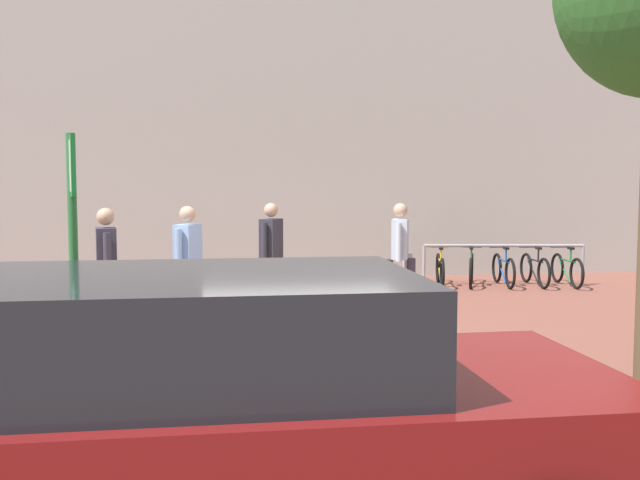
# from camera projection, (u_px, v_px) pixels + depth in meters

# --- Properties ---
(ground_plane) EXTENTS (60.00, 60.00, 0.00)m
(ground_plane) POSITION_uv_depth(u_px,v_px,m) (307.00, 352.00, 8.62)
(ground_plane) COLOR brown
(building_facade) EXTENTS (28.00, 1.20, 10.00)m
(building_facade) POSITION_uv_depth(u_px,v_px,m) (264.00, 46.00, 15.44)
(building_facade) COLOR #B2ADA3
(building_facade) RESTS_ON ground
(planter_strip) EXTENTS (7.00, 1.10, 0.16)m
(planter_strip) POSITION_uv_depth(u_px,v_px,m) (234.00, 399.00, 6.47)
(planter_strip) COLOR #336028
(planter_strip) RESTS_ON ground
(parking_sign_post) EXTENTS (0.13, 0.35, 2.45)m
(parking_sign_post) POSITION_uv_depth(u_px,v_px,m) (73.00, 232.00, 6.15)
(parking_sign_post) COLOR #2D7238
(parking_sign_post) RESTS_ON ground
(bike_at_sign) EXTENTS (1.68, 0.42, 0.86)m
(bike_at_sign) POSITION_uv_depth(u_px,v_px,m) (78.00, 371.00, 6.40)
(bike_at_sign) COLOR black
(bike_at_sign) RESTS_ON ground
(bike_rack_cluster) EXTENTS (3.17, 1.87, 0.83)m
(bike_rack_cluster) POSITION_uv_depth(u_px,v_px,m) (503.00, 268.00, 14.17)
(bike_rack_cluster) COLOR #99999E
(bike_rack_cluster) RESTS_ON ground
(bollard_steel) EXTENTS (0.16, 0.16, 0.90)m
(bollard_steel) POSITION_uv_depth(u_px,v_px,m) (407.00, 280.00, 11.63)
(bollard_steel) COLOR #ADADB2
(bollard_steel) RESTS_ON ground
(person_suited_navy) EXTENTS (0.31, 0.60, 1.72)m
(person_suited_navy) POSITION_uv_depth(u_px,v_px,m) (107.00, 266.00, 9.02)
(person_suited_navy) COLOR #383342
(person_suited_navy) RESTS_ON ground
(person_shirt_white) EXTENTS (0.42, 0.56, 1.72)m
(person_shirt_white) POSITION_uv_depth(u_px,v_px,m) (188.00, 260.00, 9.78)
(person_shirt_white) COLOR #2D2D38
(person_shirt_white) RESTS_ON ground
(person_casual_tan) EXTENTS (0.52, 0.58, 1.72)m
(person_casual_tan) POSITION_uv_depth(u_px,v_px,m) (400.00, 250.00, 11.19)
(person_casual_tan) COLOR #383342
(person_casual_tan) RESTS_ON ground
(person_suited_dark) EXTENTS (0.46, 0.54, 1.72)m
(person_suited_dark) POSITION_uv_depth(u_px,v_px,m) (271.00, 250.00, 11.27)
(person_suited_dark) COLOR #2D2D38
(person_suited_dark) RESTS_ON ground
(car_maroon_wagon) EXTENTS (4.30, 2.02, 1.54)m
(car_maroon_wagon) POSITION_uv_depth(u_px,v_px,m) (221.00, 417.00, 3.89)
(car_maroon_wagon) COLOR maroon
(car_maroon_wagon) RESTS_ON ground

